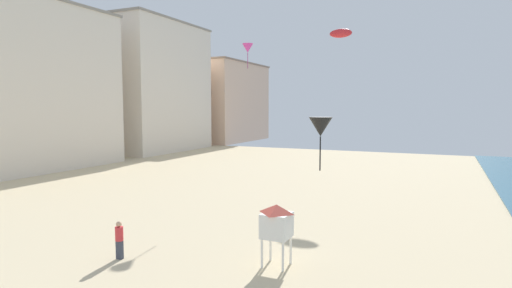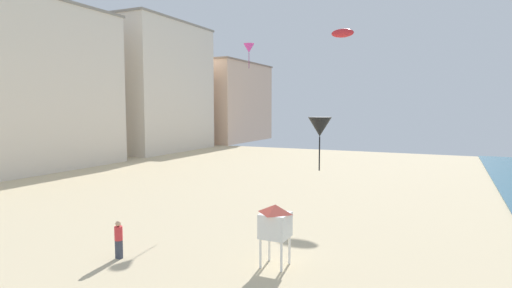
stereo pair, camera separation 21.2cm
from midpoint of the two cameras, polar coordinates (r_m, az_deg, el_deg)
The scene contains 8 objects.
boardwalk_hotel_near at distance 49.82m, azimuth -31.23°, elevation 6.81°, with size 12.72×21.70×17.24m.
boardwalk_hotel_mid at distance 65.32m, azimuth -14.31°, elevation 7.54°, with size 12.42×17.56×18.97m.
boardwalk_hotel_far at distance 82.37m, azimuth -5.05°, elevation 5.75°, with size 14.76×19.51×15.04m.
kite_flyer at distance 18.98m, azimuth -18.09°, elevation -12.14°, with size 0.34×0.34×1.64m.
lifeguard_stand at distance 17.02m, azimuth 3.03°, elevation -10.65°, with size 1.10×1.10×2.55m.
kite_magenta_delta at distance 32.49m, azimuth -0.79°, elevation 13.06°, with size 0.83×0.83×1.88m.
kite_red_parafoil_2 at distance 38.96m, azimuth 11.99°, elevation 14.71°, with size 2.02×0.56×0.78m.
kite_black_delta at distance 18.63m, azimuth 9.10°, elevation 2.34°, with size 1.06×1.06×2.40m.
Camera 2 is at (15.10, -1.77, 6.43)m, focal length 29.04 mm.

